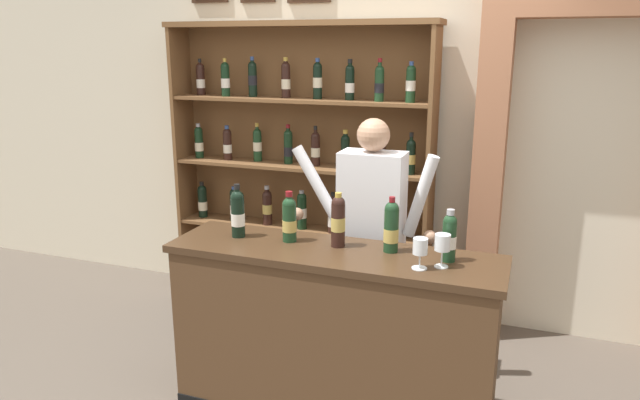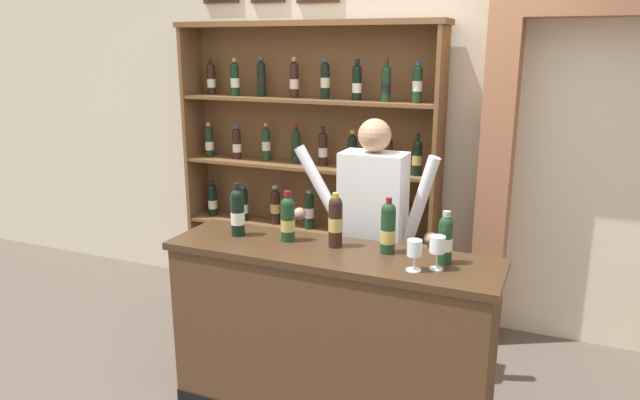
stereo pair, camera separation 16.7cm
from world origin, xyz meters
name	(u,v)px [view 1 (the left image)]	position (x,y,z in m)	size (l,w,h in m)	color
back_wall	(385,111)	(0.00, 1.57, 1.56)	(12.00, 0.19, 3.13)	beige
wine_shelf	(301,165)	(-0.59, 1.33, 1.15)	(2.09, 0.31, 2.21)	brown
archway_doorway	(596,142)	(1.46, 1.43, 1.43)	(1.53, 0.45, 2.53)	#9E6647
tasting_counter	(333,335)	(0.13, 0.00, 0.49)	(1.80, 0.50, 0.99)	#4C331E
shopkeeper	(371,223)	(0.20, 0.50, 1.00)	(0.92, 0.22, 1.64)	#2D3347
tasting_bottle_grappa	(238,213)	(-0.45, 0.03, 1.13)	(0.08, 0.08, 0.31)	black
tasting_bottle_vin_santo	(289,219)	(-0.15, 0.06, 1.12)	(0.08, 0.08, 0.28)	#19381E
tasting_bottle_rosso	(338,220)	(0.13, 0.07, 1.14)	(0.08, 0.08, 0.30)	black
tasting_bottle_chianti	(391,227)	(0.42, 0.09, 1.13)	(0.08, 0.08, 0.30)	#19381E
tasting_bottle_prosecco	(449,236)	(0.72, 0.05, 1.12)	(0.07, 0.07, 0.27)	#19381E
wine_glass_left	(442,244)	(0.71, -0.04, 1.11)	(0.08, 0.08, 0.17)	silver
wine_glass_center	(420,248)	(0.61, -0.10, 1.10)	(0.08, 0.08, 0.16)	silver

